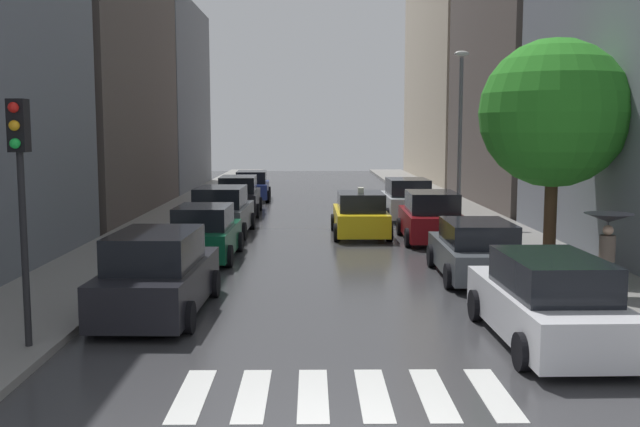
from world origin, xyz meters
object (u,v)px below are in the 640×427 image
parked_car_left_fifth (252,186)px  parked_car_left_nearest (158,276)px  parked_car_right_third (431,218)px  pedestrian_near_tree (608,234)px  parked_car_left_third (221,212)px  parked_car_left_fourth (239,197)px  parked_car_left_second (205,234)px  parked_car_right_second (476,251)px  parked_car_right_fourth (407,200)px  taxi_midroad (360,215)px  street_tree_right (554,114)px  traffic_light_left_corner (20,168)px  lamp_post_right (460,124)px  parked_car_right_nearest (547,302)px

parked_car_left_fifth → parked_car_left_nearest: bearing=178.3°
parked_car_right_third → pedestrian_near_tree: 9.39m
parked_car_left_third → parked_car_left_fourth: 6.48m
parked_car_left_second → parked_car_left_third: bearing=2.5°
parked_car_right_second → parked_car_right_fourth: bearing=1.6°
taxi_midroad → street_tree_right: street_tree_right is taller
parked_car_left_nearest → street_tree_right: size_ratio=0.74×
parked_car_left_nearest → parked_car_right_third: size_ratio=1.09×
parked_car_right_fourth → taxi_midroad: taxi_midroad is taller
traffic_light_left_corner → parked_car_left_fifth: bearing=86.6°
parked_car_right_third → lamp_post_right: bearing=-22.4°
parked_car_left_fourth → traffic_light_left_corner: (-1.59, -21.07, 2.46)m
parked_car_left_fifth → parked_car_right_second: bearing=-161.9°
parked_car_right_fourth → street_tree_right: street_tree_right is taller
parked_car_left_fifth → pedestrian_near_tree: bearing=-158.9°
parked_car_right_second → parked_car_right_third: (-0.16, 6.37, 0.09)m
street_tree_right → parked_car_right_fourth: bearing=103.3°
parked_car_left_second → traffic_light_left_corner: (-1.73, -9.34, 2.52)m
parked_car_left_third → parked_car_right_second: size_ratio=1.04×
parked_car_left_fourth → parked_car_right_fourth: (7.60, -1.76, -0.00)m
parked_car_right_nearest → parked_car_left_nearest: bearing=72.7°
pedestrian_near_tree → traffic_light_left_corner: 12.51m
parked_car_right_third → parked_car_right_second: bearing=-177.3°
lamp_post_right → parked_car_right_nearest: bearing=-95.8°
parked_car_left_third → pedestrian_near_tree: bearing=-134.9°
street_tree_right → lamp_post_right: lamp_post_right is taller
parked_car_right_nearest → street_tree_right: size_ratio=0.75×
parked_car_left_fifth → traffic_light_left_corner: 28.01m
taxi_midroad → parked_car_left_fourth: bearing=36.7°
parked_car_right_nearest → taxi_midroad: (-2.53, 13.64, -0.02)m
parked_car_left_nearest → pedestrian_near_tree: size_ratio=2.51×
parked_car_left_second → traffic_light_left_corner: 9.83m
parked_car_right_nearest → parked_car_right_third: 12.33m
parked_car_right_nearest → taxi_midroad: taxi_midroad is taller
parked_car_left_third → parked_car_right_third: (7.60, -1.70, -0.02)m
parked_car_right_nearest → pedestrian_near_tree: 4.21m
parked_car_left_second → taxi_midroad: bearing=-45.2°
parked_car_left_fourth → street_tree_right: bearing=-143.1°
parked_car_left_nearest → parked_car_left_fourth: (-0.11, 18.30, -0.01)m
parked_car_right_fourth → parked_car_left_nearest: bearing=154.9°
taxi_midroad → lamp_post_right: size_ratio=0.63×
parked_car_right_nearest → parked_car_left_fifth: bearing=14.6°
parked_car_left_second → parked_car_right_nearest: (7.58, -8.79, 0.01)m
pedestrian_near_tree → lamp_post_right: lamp_post_right is taller
parked_car_left_fifth → parked_car_right_third: 16.75m
parked_car_left_second → street_tree_right: bearing=-95.8°
lamp_post_right → pedestrian_near_tree: bearing=-86.7°
parked_car_left_fifth → street_tree_right: street_tree_right is taller
taxi_midroad → pedestrian_near_tree: bearing=-154.6°
parked_car_left_fourth → parked_car_right_third: 11.17m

